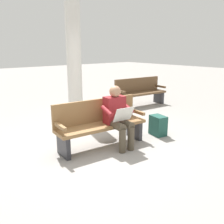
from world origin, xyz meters
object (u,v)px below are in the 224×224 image
support_pillar (74,51)px  bench_near (100,123)px  backpack (158,126)px  person_seated (118,115)px  bench_far (140,92)px

support_pillar → bench_near: bearing=68.7°
bench_near → backpack: 1.39m
person_seated → support_pillar: bearing=-98.7°
backpack → support_pillar: support_pillar is taller
bench_near → support_pillar: 2.82m
bench_near → bench_far: bearing=-143.0°
bench_far → bench_near: bearing=37.3°
backpack → support_pillar: (0.41, -2.69, 1.56)m
backpack → support_pillar: size_ratio=0.12×
person_seated → backpack: (-1.10, 0.11, -0.41)m
bench_near → person_seated: (-0.23, 0.26, 0.17)m
bench_near → backpack: bearing=170.7°
bench_near → bench_far: 3.58m
bench_far → support_pillar: bearing=-6.5°
bench_near → bench_far: (-3.07, -1.84, 0.00)m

